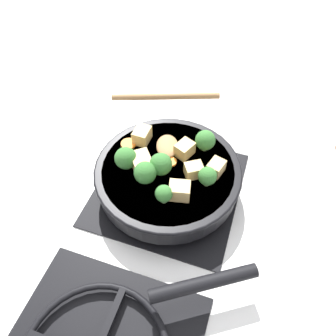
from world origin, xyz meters
name	(u,v)px	position (x,y,z in m)	size (l,w,h in m)	color
ground_plane	(168,189)	(0.00, 0.00, 0.00)	(2.40, 2.40, 0.00)	white
front_burner_grate	(168,186)	(0.00, 0.00, 0.01)	(0.31, 0.31, 0.03)	black
skillet_pan	(168,175)	(0.00, 0.00, 0.05)	(0.37, 0.42, 0.05)	black
wooden_spoon	(166,115)	(0.05, -0.15, 0.08)	(0.26, 0.25, 0.02)	#A87A4C
tofu_cube_center_large	(142,135)	(0.08, -0.06, 0.09)	(0.04, 0.03, 0.03)	#DBB770
tofu_cube_near_handle	(180,191)	(-0.04, 0.06, 0.09)	(0.04, 0.03, 0.03)	#DBB770
tofu_cube_east_chunk	(216,168)	(-0.10, -0.02, 0.09)	(0.04, 0.03, 0.03)	#DBB770
tofu_cube_west_chunk	(194,169)	(-0.05, 0.00, 0.09)	(0.04, 0.03, 0.03)	#DBB770
tofu_cube_back_piece	(142,163)	(0.05, 0.02, 0.09)	(0.05, 0.04, 0.04)	#DBB770
tofu_cube_front_piece	(185,149)	(-0.02, -0.05, 0.09)	(0.04, 0.03, 0.03)	#DBB770
broccoli_floret_near_spoon	(126,158)	(0.08, 0.03, 0.10)	(0.05, 0.05, 0.05)	#709956
broccoli_floret_center_top	(161,164)	(0.01, 0.02, 0.10)	(0.05, 0.05, 0.05)	#709956
broccoli_floret_east_rim	(164,194)	(-0.02, 0.08, 0.10)	(0.03, 0.03, 0.04)	#709956
broccoli_floret_west_rim	(145,173)	(0.03, 0.05, 0.10)	(0.04, 0.04, 0.05)	#709956
broccoli_floret_north_edge	(207,176)	(-0.09, 0.01, 0.10)	(0.04, 0.04, 0.04)	#709956
broccoli_floret_south_cluster	(205,140)	(-0.06, -0.08, 0.10)	(0.04, 0.04, 0.05)	#709956
carrot_slice_orange_thin	(172,162)	(0.00, -0.02, 0.08)	(0.03, 0.03, 0.01)	orange
carrot_slice_near_center	(131,156)	(0.08, 0.00, 0.08)	(0.03, 0.03, 0.01)	orange
carrot_slice_edge_slice	(128,144)	(0.10, -0.04, 0.08)	(0.03, 0.03, 0.01)	orange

